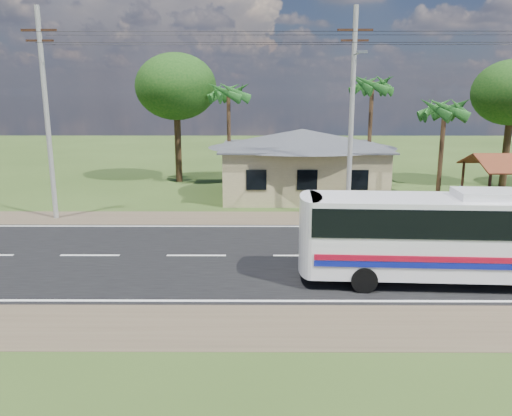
{
  "coord_description": "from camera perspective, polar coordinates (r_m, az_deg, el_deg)",
  "views": [
    {
      "loc": [
        -1.88,
        -20.03,
        6.74
      ],
      "look_at": [
        -1.98,
        1.0,
        1.85
      ],
      "focal_mm": 35.0,
      "sensor_mm": 36.0,
      "label": 1
    }
  ],
  "objects": [
    {
      "name": "ground",
      "position": [
        21.21,
        5.37,
        -5.49
      ],
      "size": [
        120.0,
        120.0,
        0.0
      ],
      "primitive_type": "plane",
      "color": "#2B4117",
      "rests_on": "ground"
    },
    {
      "name": "palm_far",
      "position": [
        36.09,
        -3.18,
        12.97
      ],
      "size": [
        2.8,
        2.8,
        7.7
      ],
      "color": "#47301E",
      "rests_on": "ground"
    },
    {
      "name": "person",
      "position": [
        28.85,
        22.14,
        0.51
      ],
      "size": [
        0.81,
        0.68,
        1.88
      ],
      "primitive_type": "imported",
      "rotation": [
        0.0,
        0.0,
        3.54
      ],
      "color": "#1A3D93",
      "rests_on": "ground"
    },
    {
      "name": "tree_behind_house",
      "position": [
        38.52,
        -9.13,
        13.49
      ],
      "size": [
        6.0,
        6.0,
        9.61
      ],
      "color": "#47301E",
      "rests_on": "ground"
    },
    {
      "name": "house",
      "position": [
        33.4,
        5.25,
        5.99
      ],
      "size": [
        12.4,
        10.0,
        5.0
      ],
      "color": "tan",
      "rests_on": "ground"
    },
    {
      "name": "utility_poles",
      "position": [
        26.92,
        10.19,
        10.82
      ],
      "size": [
        32.8,
        2.22,
        11.0
      ],
      "color": "#9E9E99",
      "rests_on": "ground"
    },
    {
      "name": "palm_near",
      "position": [
        33.06,
        20.77,
        10.47
      ],
      "size": [
        2.8,
        2.8,
        6.7
      ],
      "color": "#47301E",
      "rests_on": "ground"
    },
    {
      "name": "palm_mid",
      "position": [
        36.39,
        13.14,
        13.42
      ],
      "size": [
        2.8,
        2.8,
        8.2
      ],
      "color": "#47301E",
      "rests_on": "ground"
    },
    {
      "name": "coach_bus",
      "position": [
        19.12,
        22.89,
        -2.44
      ],
      "size": [
        11.15,
        2.93,
        3.43
      ],
      "rotation": [
        0.0,
        0.0,
        -0.05
      ],
      "color": "silver",
      "rests_on": "ground"
    },
    {
      "name": "road",
      "position": [
        21.21,
        5.37,
        -5.47
      ],
      "size": [
        120.0,
        16.0,
        0.03
      ],
      "color": "black",
      "rests_on": "ground"
    }
  ]
}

